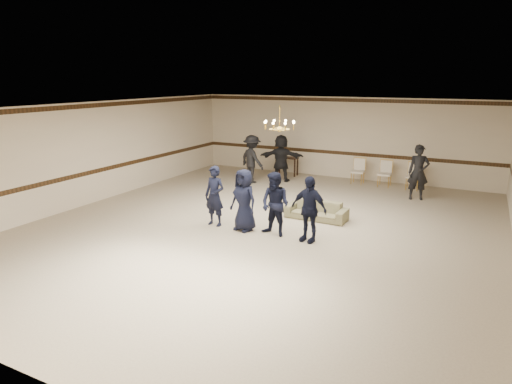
% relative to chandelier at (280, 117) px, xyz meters
% --- Properties ---
extents(room, '(12.01, 14.01, 3.21)m').
position_rel_chandelier_xyz_m(room, '(0.00, -1.00, -1.28)').
color(room, '#B9AD8E').
rests_on(room, ground).
extents(chair_rail, '(12.00, 0.02, 0.14)m').
position_rel_chandelier_xyz_m(chair_rail, '(0.00, 5.99, -1.88)').
color(chair_rail, '#3A2311').
rests_on(chair_rail, wall_back).
extents(crown_molding, '(12.00, 0.02, 0.14)m').
position_rel_chandelier_xyz_m(crown_molding, '(0.00, 5.99, 0.21)').
color(crown_molding, '#3A2311').
rests_on(crown_molding, wall_back).
extents(chandelier, '(0.94, 0.94, 0.89)m').
position_rel_chandelier_xyz_m(chandelier, '(0.00, 0.00, 0.00)').
color(chandelier, gold).
rests_on(chandelier, ceiling).
extents(boy_a, '(0.63, 0.45, 1.65)m').
position_rel_chandelier_xyz_m(boy_a, '(-1.26, -1.42, -2.05)').
color(boy_a, black).
rests_on(boy_a, floor).
extents(boy_b, '(0.91, 0.71, 1.65)m').
position_rel_chandelier_xyz_m(boy_b, '(-0.36, -1.42, -2.05)').
color(boy_b, black).
rests_on(boy_b, floor).
extents(boy_c, '(0.90, 0.76, 1.65)m').
position_rel_chandelier_xyz_m(boy_c, '(0.54, -1.42, -2.05)').
color(boy_c, black).
rests_on(boy_c, floor).
extents(boy_d, '(1.02, 0.57, 1.65)m').
position_rel_chandelier_xyz_m(boy_d, '(1.44, -1.42, -2.05)').
color(boy_d, black).
rests_on(boy_d, floor).
extents(settee, '(1.76, 0.73, 0.51)m').
position_rel_chandelier_xyz_m(settee, '(1.03, 0.36, -2.62)').
color(settee, '#837B57').
rests_on(settee, floor).
extents(adult_left, '(1.35, 1.11, 1.82)m').
position_rel_chandelier_xyz_m(adult_left, '(-2.72, 3.58, -1.96)').
color(adult_left, black).
rests_on(adult_left, floor).
extents(adult_mid, '(1.78, 1.00, 1.82)m').
position_rel_chandelier_xyz_m(adult_mid, '(-1.82, 4.28, -1.96)').
color(adult_mid, black).
rests_on(adult_mid, floor).
extents(adult_right, '(0.75, 0.59, 1.82)m').
position_rel_chandelier_xyz_m(adult_right, '(3.28, 3.88, -1.96)').
color(adult_right, black).
rests_on(adult_right, floor).
extents(banquet_chair_left, '(0.50, 0.50, 0.96)m').
position_rel_chandelier_xyz_m(banquet_chair_left, '(0.97, 5.20, -2.39)').
color(banquet_chair_left, beige).
rests_on(banquet_chair_left, floor).
extents(banquet_chair_mid, '(0.48, 0.48, 0.96)m').
position_rel_chandelier_xyz_m(banquet_chair_mid, '(1.97, 5.20, -2.39)').
color(banquet_chair_mid, beige).
rests_on(banquet_chair_mid, floor).
extents(banquet_chair_right, '(0.47, 0.47, 0.96)m').
position_rel_chandelier_xyz_m(banquet_chair_right, '(2.97, 5.20, -2.39)').
color(banquet_chair_right, beige).
rests_on(banquet_chair_right, floor).
extents(console_table, '(0.94, 0.46, 0.77)m').
position_rel_chandelier_xyz_m(console_table, '(-2.03, 5.40, -2.49)').
color(console_table, black).
rests_on(console_table, floor).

